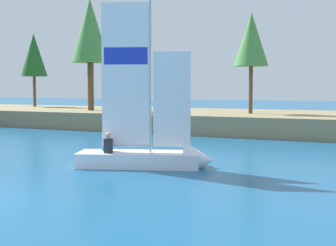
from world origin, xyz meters
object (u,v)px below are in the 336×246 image
Objects in this scene: shoreline_tree_left at (34,55)px; shoreline_tree_midleft at (90,31)px; shoreline_tree_centre at (251,40)px; sailboat at (158,153)px.

shoreline_tree_midleft reaches higher than shoreline_tree_left.
shoreline_tree_centre is at bearing -8.30° from shoreline_tree_left.
shoreline_tree_centre is 0.98× the size of sailboat.
sailboat is (20.73, -17.32, -4.97)m from shoreline_tree_left.
shoreline_tree_midleft is at bearing 111.24° from sailboat.
shoreline_tree_centre is at bearing 73.29° from sailboat.
shoreline_tree_left and shoreline_tree_centre have the same top height.
shoreline_tree_centre is (11.29, 0.81, -1.00)m from shoreline_tree_midleft.
shoreline_tree_left is 9.20m from shoreline_tree_midleft.
sailboat is at bearing -39.87° from shoreline_tree_left.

